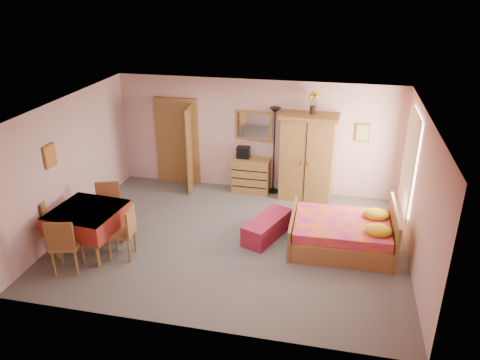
% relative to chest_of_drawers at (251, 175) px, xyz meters
% --- Properties ---
extents(floor, '(6.50, 6.50, 0.00)m').
position_rel_chest_of_drawers_xyz_m(floor, '(0.07, -2.28, -0.41)').
color(floor, '#69635C').
rests_on(floor, ground).
extents(ceiling, '(6.50, 6.50, 0.00)m').
position_rel_chest_of_drawers_xyz_m(ceiling, '(0.07, -2.28, 2.19)').
color(ceiling, brown).
rests_on(ceiling, wall_back).
extents(wall_back, '(6.50, 0.10, 2.60)m').
position_rel_chest_of_drawers_xyz_m(wall_back, '(0.07, 0.22, 0.89)').
color(wall_back, '#D8A49C').
rests_on(wall_back, floor).
extents(wall_front, '(6.50, 0.10, 2.60)m').
position_rel_chest_of_drawers_xyz_m(wall_front, '(0.07, -4.78, 0.89)').
color(wall_front, '#D8A49C').
rests_on(wall_front, floor).
extents(wall_left, '(0.10, 5.00, 2.60)m').
position_rel_chest_of_drawers_xyz_m(wall_left, '(-3.18, -2.28, 0.89)').
color(wall_left, '#D8A49C').
rests_on(wall_left, floor).
extents(wall_right, '(0.10, 5.00, 2.60)m').
position_rel_chest_of_drawers_xyz_m(wall_right, '(3.32, -2.28, 0.89)').
color(wall_right, '#D8A49C').
rests_on(wall_right, floor).
extents(doorway, '(1.06, 0.12, 2.15)m').
position_rel_chest_of_drawers_xyz_m(doorway, '(-1.83, 0.19, 0.62)').
color(doorway, '#9E6B35').
rests_on(doorway, floor).
extents(window, '(0.08, 1.40, 1.95)m').
position_rel_chest_of_drawers_xyz_m(window, '(3.28, -1.08, 1.04)').
color(window, white).
rests_on(window, wall_right).
extents(picture_left, '(0.04, 0.32, 0.42)m').
position_rel_chest_of_drawers_xyz_m(picture_left, '(-3.15, -2.88, 1.29)').
color(picture_left, orange).
rests_on(picture_left, wall_left).
extents(picture_back, '(0.30, 0.04, 0.40)m').
position_rel_chest_of_drawers_xyz_m(picture_back, '(2.42, 0.19, 1.14)').
color(picture_back, '#D8BF59').
rests_on(picture_back, wall_back).
extents(chest_of_drawers, '(0.87, 0.44, 0.81)m').
position_rel_chest_of_drawers_xyz_m(chest_of_drawers, '(0.00, 0.00, 0.00)').
color(chest_of_drawers, '#A57738').
rests_on(chest_of_drawers, floor).
extents(wall_mirror, '(0.88, 0.11, 0.69)m').
position_rel_chest_of_drawers_xyz_m(wall_mirror, '(0.00, 0.21, 1.14)').
color(wall_mirror, silver).
rests_on(wall_mirror, wall_back).
extents(stereo, '(0.29, 0.22, 0.27)m').
position_rel_chest_of_drawers_xyz_m(stereo, '(-0.20, 0.05, 0.54)').
color(stereo, black).
rests_on(stereo, chest_of_drawers).
extents(floor_lamp, '(0.31, 0.31, 2.03)m').
position_rel_chest_of_drawers_xyz_m(floor_lamp, '(0.51, 0.10, 0.61)').
color(floor_lamp, black).
rests_on(floor_lamp, floor).
extents(wardrobe, '(1.28, 0.71, 1.97)m').
position_rel_chest_of_drawers_xyz_m(wardrobe, '(1.27, -0.08, 0.58)').
color(wardrobe, '#A17136').
rests_on(wardrobe, floor).
extents(sunflower_vase, '(0.20, 0.20, 0.48)m').
position_rel_chest_of_drawers_xyz_m(sunflower_vase, '(1.33, -0.02, 1.80)').
color(sunflower_vase, yellow).
rests_on(sunflower_vase, wardrobe).
extents(bed, '(1.94, 1.54, 0.88)m').
position_rel_chest_of_drawers_xyz_m(bed, '(2.11, -2.06, 0.03)').
color(bed, '#BD1280').
rests_on(bed, floor).
extents(bench, '(0.87, 1.30, 0.41)m').
position_rel_chest_of_drawers_xyz_m(bench, '(0.71, -1.99, -0.20)').
color(bench, maroon).
rests_on(bench, floor).
extents(dining_table, '(1.26, 1.26, 0.85)m').
position_rel_chest_of_drawers_xyz_m(dining_table, '(-2.39, -3.16, 0.02)').
color(dining_table, maroon).
rests_on(dining_table, floor).
extents(chair_south, '(0.57, 0.57, 1.03)m').
position_rel_chest_of_drawers_xyz_m(chair_south, '(-2.46, -3.81, 0.11)').
color(chair_south, '#9B6834').
rests_on(chair_south, floor).
extents(chair_north, '(0.58, 0.58, 1.01)m').
position_rel_chest_of_drawers_xyz_m(chair_north, '(-2.35, -2.50, 0.10)').
color(chair_north, olive).
rests_on(chair_north, floor).
extents(chair_west, '(0.57, 0.57, 0.97)m').
position_rel_chest_of_drawers_xyz_m(chair_west, '(-3.02, -3.13, 0.08)').
color(chair_west, olive).
rests_on(chair_west, floor).
extents(chair_east, '(0.48, 0.48, 0.96)m').
position_rel_chest_of_drawers_xyz_m(chair_east, '(-1.73, -3.22, 0.07)').
color(chair_east, olive).
rests_on(chair_east, floor).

